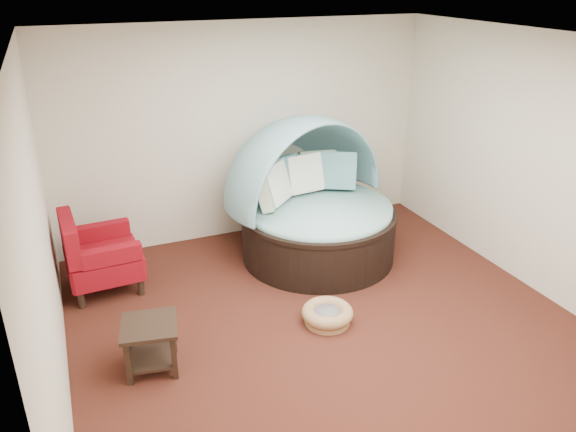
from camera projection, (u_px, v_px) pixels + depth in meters
name	position (u px, v px, depth m)	size (l,w,h in m)	color
floor	(327.00, 324.00, 5.78)	(5.00, 5.00, 0.00)	#4B2015
wall_back	(245.00, 132.00, 7.32)	(5.00, 5.00, 0.00)	beige
wall_front	(534.00, 355.00, 3.10)	(5.00, 5.00, 0.00)	beige
wall_left	(41.00, 245.00, 4.33)	(5.00, 5.00, 0.00)	beige
wall_right	(537.00, 165.00, 6.09)	(5.00, 5.00, 0.00)	beige
ceiling	(336.00, 42.00, 4.65)	(5.00, 5.00, 0.00)	white
canopy_daybed	(313.00, 194.00, 6.91)	(2.42, 2.38, 1.76)	black
pet_basket	(327.00, 314.00, 5.77)	(0.64, 0.64, 0.19)	#946B43
red_armchair	(98.00, 255.00, 6.25)	(0.83, 0.84, 0.93)	black
side_table	(151.00, 339.00, 5.04)	(0.57, 0.57, 0.47)	black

